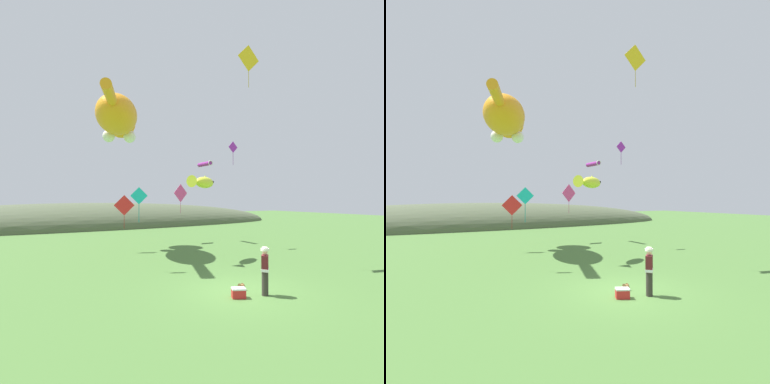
% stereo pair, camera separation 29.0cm
% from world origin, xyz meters
% --- Properties ---
extents(ground_plane, '(120.00, 120.00, 0.00)m').
position_xyz_m(ground_plane, '(0.00, 0.00, 0.00)').
color(ground_plane, '#477033').
extents(distant_hill_ridge, '(56.24, 11.74, 6.13)m').
position_xyz_m(distant_hill_ridge, '(0.00, 30.51, 0.00)').
color(distant_hill_ridge, '#4C563D').
rests_on(distant_hill_ridge, ground).
extents(festival_attendant, '(0.48, 0.48, 1.77)m').
position_xyz_m(festival_attendant, '(0.44, -0.75, 0.95)').
color(festival_attendant, '#332D28').
rests_on(festival_attendant, ground).
extents(kite_spool, '(0.15, 0.26, 0.26)m').
position_xyz_m(kite_spool, '(0.10, 0.21, 0.13)').
color(kite_spool, olive).
rests_on(kite_spool, ground).
extents(picnic_cooler, '(0.58, 0.50, 0.36)m').
position_xyz_m(picnic_cooler, '(-0.58, -0.49, 0.18)').
color(picnic_cooler, red).
rests_on(picnic_cooler, ground).
extents(kite_giant_cat, '(4.46, 9.26, 2.94)m').
position_xyz_m(kite_giant_cat, '(-1.73, 11.64, 9.23)').
color(kite_giant_cat, orange).
extents(kite_fish_windsock, '(2.52, 1.92, 0.78)m').
position_xyz_m(kite_fish_windsock, '(1.80, 5.97, 4.54)').
color(kite_fish_windsock, yellow).
extents(kite_tube_streamer, '(0.44, 1.87, 0.44)m').
position_xyz_m(kite_tube_streamer, '(6.05, 12.64, 6.55)').
color(kite_tube_streamer, '#8C268C').
extents(kite_diamond_pink, '(1.44, 0.45, 2.40)m').
position_xyz_m(kite_diamond_pink, '(3.85, 12.88, 4.02)').
color(kite_diamond_pink, '#E53F8C').
extents(kite_diamond_red, '(1.37, 0.28, 2.29)m').
position_xyz_m(kite_diamond_red, '(-1.47, 10.84, 3.11)').
color(kite_diamond_red, red).
extents(kite_diamond_teal, '(0.85, 0.23, 1.77)m').
position_xyz_m(kite_diamond_teal, '(-2.33, 5.30, 3.68)').
color(kite_diamond_teal, '#19BFBF').
extents(kite_diamond_violet, '(0.87, 0.07, 1.77)m').
position_xyz_m(kite_diamond_violet, '(6.25, 8.93, 7.41)').
color(kite_diamond_violet, purple).
extents(kite_diamond_gold, '(1.50, 0.04, 2.40)m').
position_xyz_m(kite_diamond_gold, '(3.51, 3.81, 11.42)').
color(kite_diamond_gold, yellow).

